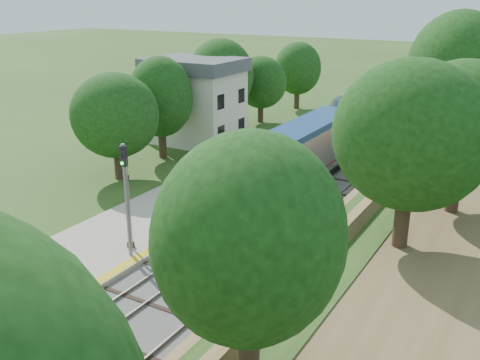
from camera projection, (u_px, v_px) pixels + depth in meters
The scene contains 10 objects.
trackbed at pixel (432, 105), 68.71m from camera, with size 9.50×170.00×0.28m.
platform at pixel (185, 202), 36.32m from camera, with size 6.40×68.00×0.38m, color gray.
yellow_stripe at pixel (220, 208), 34.89m from camera, with size 0.55×68.00×0.01m, color gold.
station_building at pixel (195, 100), 50.65m from camera, with size 8.60×6.60×8.00m.
signal_gantry at pixel (432, 73), 62.85m from camera, with size 8.40×0.38×6.20m.
trees_behind_platform at pixel (156, 117), 41.56m from camera, with size 7.82×53.32×7.21m.
train at pixel (451, 68), 87.19m from camera, with size 2.97×139.62×4.37m.
lamppost_far at pixel (129, 216), 28.84m from camera, with size 0.41×0.41×4.18m.
signal_platform at pixel (126, 188), 27.38m from camera, with size 0.36×0.29×6.14m.
signal_farside at pixel (394, 140), 36.94m from camera, with size 0.35×0.28×6.37m.
Camera 1 is at (15.21, -11.22, 13.56)m, focal length 40.00 mm.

